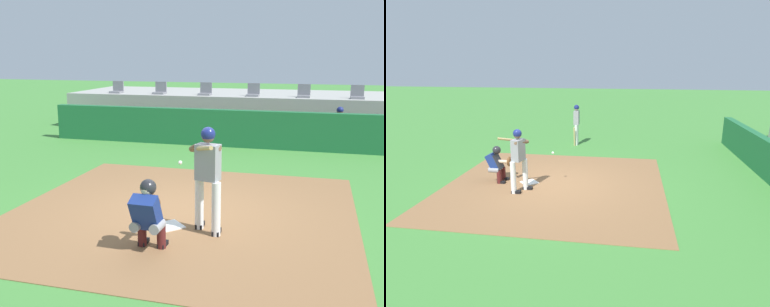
% 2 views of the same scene
% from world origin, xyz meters
% --- Properties ---
extents(ground_plane, '(80.00, 80.00, 0.00)m').
position_xyz_m(ground_plane, '(0.00, 0.00, 0.00)').
color(ground_plane, '#428438').
extents(dirt_infield, '(6.40, 6.40, 0.01)m').
position_xyz_m(dirt_infield, '(0.00, 0.00, 0.01)').
color(dirt_infield, olive).
rests_on(dirt_infield, ground).
extents(home_plate, '(0.62, 0.62, 0.02)m').
position_xyz_m(home_plate, '(0.00, -0.80, 0.02)').
color(home_plate, white).
rests_on(home_plate, dirt_infield).
extents(batter_at_plate, '(0.62, 0.83, 1.80)m').
position_xyz_m(batter_at_plate, '(0.69, -0.86, 1.04)').
color(batter_at_plate, silver).
rests_on(batter_at_plate, ground).
extents(catcher_crouched, '(0.49, 2.09, 1.13)m').
position_xyz_m(catcher_crouched, '(-0.00, -1.77, 0.61)').
color(catcher_crouched, gray).
rests_on(catcher_crouched, ground).
extents(on_deck_batter, '(0.58, 0.23, 1.79)m').
position_xyz_m(on_deck_batter, '(-5.13, -0.18, 1.02)').
color(on_deck_batter, silver).
rests_on(on_deck_batter, ground).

